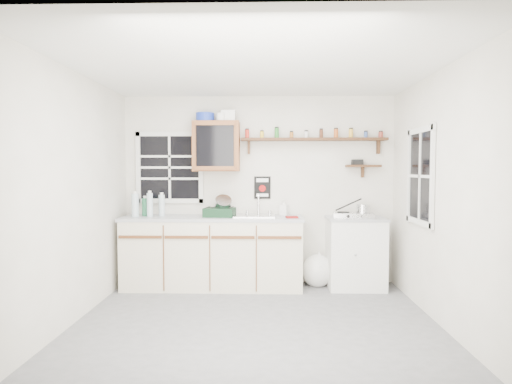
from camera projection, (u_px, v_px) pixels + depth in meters
room at (256, 198)px, 4.16m from camera, size 3.64×3.24×2.54m
main_cabinet at (213, 252)px, 5.51m from camera, size 2.31×0.63×0.92m
right_cabinet at (355, 253)px, 5.49m from camera, size 0.73×0.57×0.91m
sink at (254, 216)px, 5.48m from camera, size 0.52×0.44×0.29m
upper_cabinet at (216, 146)px, 5.58m from camera, size 0.60×0.32×0.65m
upper_cabinet_clutter at (215, 117)px, 5.56m from camera, size 0.52×0.24×0.14m
spice_shelf at (314, 139)px, 5.62m from camera, size 1.91×0.18×0.35m
secondary_shelf at (361, 165)px, 5.63m from camera, size 0.45×0.16×0.24m
warning_sign at (262, 188)px, 5.74m from camera, size 0.22×0.02×0.30m
window_back at (170, 168)px, 5.75m from camera, size 0.93×0.03×0.98m
window_right at (421, 176)px, 4.65m from camera, size 0.03×0.78×1.08m
water_bottles at (147, 205)px, 5.49m from camera, size 0.40×0.19×0.33m
dish_rack at (221, 210)px, 5.46m from camera, size 0.41×0.33×0.29m
soap_bottle at (284, 207)px, 5.64m from camera, size 0.12×0.13×0.21m
rag at (292, 217)px, 5.33m from camera, size 0.16×0.14×0.02m
hotplate at (353, 215)px, 5.45m from camera, size 0.53×0.32×0.07m
saucepan at (363, 208)px, 5.44m from camera, size 0.42×0.18×0.18m
trash_bag at (317, 270)px, 5.59m from camera, size 0.42×0.38×0.48m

